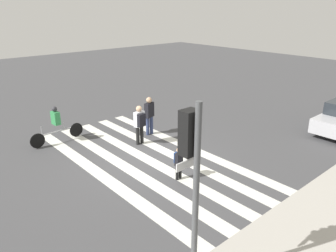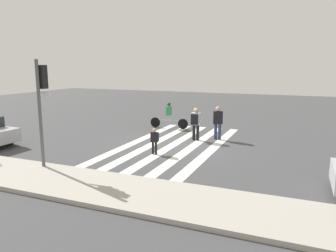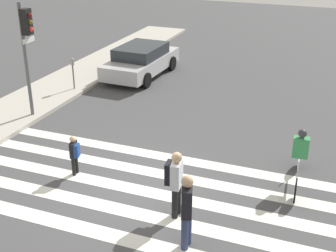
% 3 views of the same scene
% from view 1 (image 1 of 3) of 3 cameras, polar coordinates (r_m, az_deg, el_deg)
% --- Properties ---
extents(ground_plane, '(60.00, 60.00, 0.00)m').
position_cam_1_polar(ground_plane, '(12.51, -3.58, -5.83)').
color(ground_plane, '#444447').
extents(sidewalk_curb, '(36.00, 2.50, 0.14)m').
position_cam_1_polar(sidewalk_curb, '(9.11, 22.69, -18.12)').
color(sidewalk_curb, '#ADA89E').
rests_on(sidewalk_curb, ground_plane).
extents(crosswalk_stripes, '(4.39, 10.00, 0.01)m').
position_cam_1_polar(crosswalk_stripes, '(12.51, -3.58, -5.81)').
color(crosswalk_stripes, silver).
rests_on(crosswalk_stripes, ground_plane).
extents(traffic_light, '(0.60, 0.50, 4.02)m').
position_cam_1_polar(traffic_light, '(5.95, 4.11, -6.61)').
color(traffic_light, '#515456').
rests_on(traffic_light, ground_plane).
extents(pedestrian_adult_tall_backpack, '(0.49, 0.42, 1.67)m').
position_cam_1_polar(pedestrian_adult_tall_backpack, '(13.53, -4.93, 0.68)').
color(pedestrian_adult_tall_backpack, black).
rests_on(pedestrian_adult_tall_backpack, ground_plane).
extents(pedestrian_adult_yellow_jacket, '(0.34, 0.32, 1.14)m').
position_cam_1_polar(pedestrian_adult_yellow_jacket, '(10.89, 1.82, -6.06)').
color(pedestrian_adult_yellow_jacket, black).
rests_on(pedestrian_adult_yellow_jacket, ground_plane).
extents(pedestrian_adult_blue_shirt, '(0.52, 0.35, 1.73)m').
position_cam_1_polar(pedestrian_adult_blue_shirt, '(14.57, -3.27, 2.18)').
color(pedestrian_adult_blue_shirt, navy).
rests_on(pedestrian_adult_blue_shirt, ground_plane).
extents(cyclist_far_lane, '(2.39, 0.42, 1.58)m').
position_cam_1_polar(cyclist_far_lane, '(14.51, -18.90, 0.50)').
color(cyclist_far_lane, black).
rests_on(cyclist_far_lane, ground_plane).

